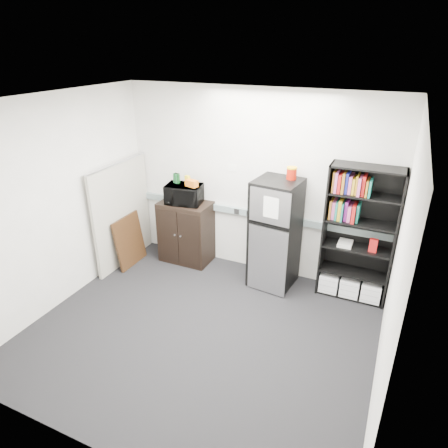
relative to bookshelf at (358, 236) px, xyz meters
name	(u,v)px	position (x,y,z in m)	size (l,w,h in m)	color
floor	(201,332)	(-1.53, -1.57, -0.91)	(4.00, 4.00, 0.00)	black
wall_back	(254,184)	(-1.53, 0.18, 0.44)	(4.00, 0.02, 2.70)	silver
wall_right	(396,272)	(0.47, -1.57, 0.44)	(0.02, 3.50, 2.70)	silver
wall_left	(58,204)	(-3.53, -1.57, 0.44)	(0.02, 3.50, 2.70)	silver
ceiling	(194,102)	(-1.53, -1.57, 1.79)	(4.00, 3.50, 0.02)	white
electrical_raceway	(253,214)	(-1.53, 0.15, -0.01)	(3.92, 0.05, 0.10)	gray
wall_note	(232,168)	(-1.88, 0.18, 0.64)	(0.14, 0.00, 0.10)	white
bookshelf	(358,236)	(0.00, 0.00, 0.00)	(0.90, 0.34, 1.85)	black
cubicle_partition	(122,214)	(-3.43, -0.49, -0.10)	(0.06, 1.30, 1.62)	#A8A495
cabinet	(186,232)	(-2.56, -0.06, -0.42)	(0.79, 0.52, 0.98)	black
microwave	(184,194)	(-2.56, -0.08, 0.22)	(0.53, 0.36, 0.29)	black
snack_box_a	(176,178)	(-2.70, -0.05, 0.44)	(0.07, 0.05, 0.15)	#175329
snack_box_b	(177,178)	(-2.68, -0.05, 0.44)	(0.07, 0.05, 0.15)	#0D3A15
snack_box_c	(187,180)	(-2.51, -0.05, 0.43)	(0.07, 0.05, 0.14)	gold
snack_bag	(192,183)	(-2.41, -0.10, 0.41)	(0.18, 0.10, 0.10)	orange
refrigerator	(275,234)	(-1.09, -0.14, -0.13)	(0.65, 0.68, 1.57)	black
coffee_can	(292,172)	(-0.94, -0.02, 0.75)	(0.14, 0.14, 0.18)	#A11607
framed_poster	(130,241)	(-3.30, -0.54, -0.52)	(0.15, 0.62, 0.79)	#311D0D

